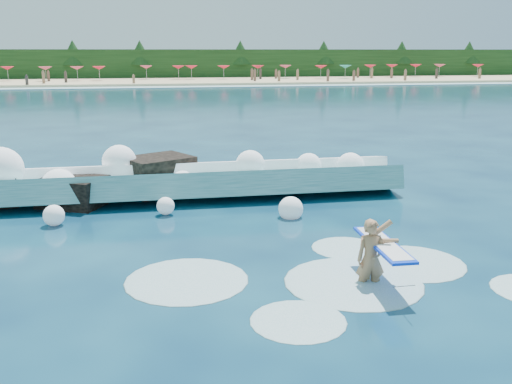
{
  "coord_description": "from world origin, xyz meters",
  "views": [
    {
      "loc": [
        -1.16,
        -12.08,
        4.76
      ],
      "look_at": [
        1.5,
        2.0,
        1.2
      ],
      "focal_mm": 40.0,
      "sensor_mm": 36.0,
      "label": 1
    }
  ],
  "objects": [
    {
      "name": "ground",
      "position": [
        0.0,
        0.0,
        0.0
      ],
      "size": [
        200.0,
        200.0,
        0.0
      ],
      "primitive_type": "plane",
      "color": "#07213E",
      "rests_on": "ground"
    },
    {
      "name": "beach",
      "position": [
        0.0,
        78.0,
        0.2
      ],
      "size": [
        140.0,
        20.0,
        0.4
      ],
      "primitive_type": "cube",
      "color": "tan",
      "rests_on": "ground"
    },
    {
      "name": "wet_band",
      "position": [
        0.0,
        67.0,
        0.04
      ],
      "size": [
        140.0,
        5.0,
        0.08
      ],
      "primitive_type": "cube",
      "color": "silver",
      "rests_on": "ground"
    },
    {
      "name": "treeline",
      "position": [
        0.0,
        88.0,
        2.5
      ],
      "size": [
        140.0,
        4.0,
        5.0
      ],
      "primitive_type": "cube",
      "color": "black",
      "rests_on": "ground"
    },
    {
      "name": "breaking_wave",
      "position": [
        -0.91,
        6.52,
        0.48
      ],
      "size": [
        16.09,
        2.59,
        1.39
      ],
      "color": "teal",
      "rests_on": "ground"
    },
    {
      "name": "rock_cluster",
      "position": [
        -3.98,
        6.89,
        0.47
      ],
      "size": [
        8.39,
        3.53,
        1.47
      ],
      "color": "black",
      "rests_on": "ground"
    },
    {
      "name": "surfer_with_board",
      "position": [
        3.31,
        -1.58,
        0.63
      ],
      "size": [
        0.91,
        2.87,
        1.7
      ],
      "color": "#A9754F",
      "rests_on": "ground"
    },
    {
      "name": "wave_spray",
      "position": [
        -1.84,
        6.36,
        0.9
      ],
      "size": [
        14.27,
        4.65,
        1.98
      ],
      "color": "white",
      "rests_on": "ground"
    },
    {
      "name": "surf_foam",
      "position": [
        2.58,
        -1.13,
        0.0
      ],
      "size": [
        9.18,
        5.36,
        0.15
      ],
      "color": "silver",
      "rests_on": "ground"
    },
    {
      "name": "beach_umbrellas",
      "position": [
        -0.13,
        79.92,
        2.25
      ],
      "size": [
        113.61,
        6.15,
        0.5
      ],
      "color": "#CB3B53",
      "rests_on": "ground"
    },
    {
      "name": "beachgoers",
      "position": [
        -5.45,
        73.88,
        1.06
      ],
      "size": [
        93.46,
        13.92,
        1.92
      ],
      "color": "#3F332D",
      "rests_on": "ground"
    }
  ]
}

